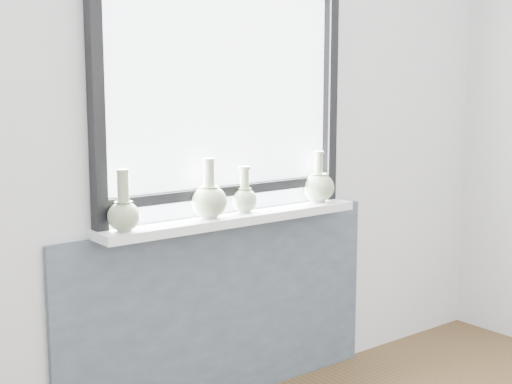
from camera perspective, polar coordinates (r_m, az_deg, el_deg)
back_wall at (r=3.22m, az=-2.86°, el=5.50°), size 3.60×0.02×2.60m
apron_panel at (r=3.36m, az=-2.44°, el=-9.51°), size 1.70×0.03×0.86m
windowsill at (r=3.19m, az=-1.77°, el=-2.13°), size 1.32×0.18×0.04m
window at (r=3.18m, az=-2.49°, el=8.01°), size 1.30×0.06×1.05m
vase_a at (r=2.86m, az=-10.54°, el=-1.58°), size 0.13×0.13×0.25m
vase_b at (r=3.09m, az=-3.75°, el=-0.56°), size 0.16×0.16×0.26m
vase_c at (r=3.22m, az=-0.92°, el=-0.41°), size 0.12×0.12×0.21m
vase_d at (r=3.51m, az=5.01°, el=0.50°), size 0.16×0.16×0.25m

